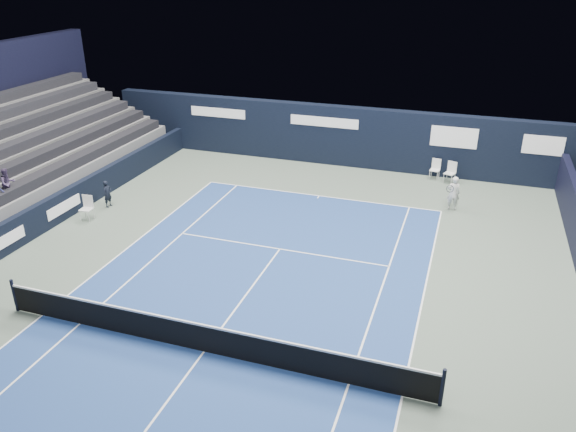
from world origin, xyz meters
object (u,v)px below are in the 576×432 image
folding_chair_back_b (451,171)px  line_judge_chair (87,206)px  folding_chair_back_a (435,168)px  tennis_net (203,337)px  tennis_player (453,193)px

folding_chair_back_b → line_judge_chair: 16.80m
folding_chair_back_a → folding_chair_back_b: folding_chair_back_b is taller
folding_chair_back_b → tennis_net: (-5.57, -15.57, -0.09)m
line_judge_chair → tennis_net: (8.50, -6.39, -0.09)m
folding_chair_back_b → tennis_net: size_ratio=0.08×
line_judge_chair → tennis_net: size_ratio=0.08×
tennis_net → tennis_player: (5.88, 12.27, 0.25)m
folding_chair_back_a → folding_chair_back_b: size_ratio=0.96×
folding_chair_back_b → tennis_net: 16.54m
folding_chair_back_a → folding_chair_back_b: (0.75, -0.31, 0.02)m
folding_chair_back_a → tennis_player: size_ratio=0.67×
folding_chair_back_a → tennis_player: bearing=-64.2°
folding_chair_back_b → folding_chair_back_a: bearing=177.9°
folding_chair_back_b → line_judge_chair: size_ratio=1.00×
folding_chair_back_b → line_judge_chair: bearing=-126.3°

